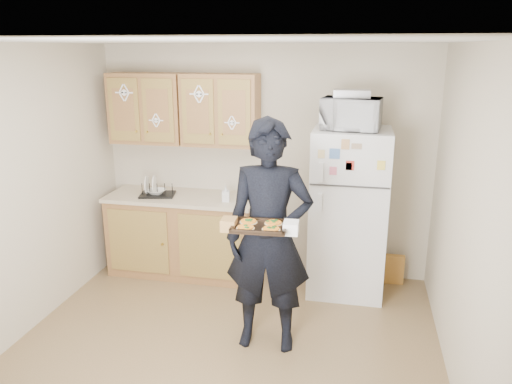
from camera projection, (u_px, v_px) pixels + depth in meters
floor at (222, 355)px, 4.14m from camera, size 3.60×3.60×0.00m
ceiling at (215, 41)px, 3.44m from camera, size 3.60×3.60×0.00m
wall_back at (264, 162)px, 5.48m from camera, size 3.60×0.04×2.50m
wall_front at (100, 346)px, 2.10m from camera, size 3.60×0.04×2.50m
wall_left at (11, 198)px, 4.15m from camera, size 0.04×3.60×2.50m
wall_right at (470, 230)px, 3.43m from camera, size 0.04×3.60×2.50m
refrigerator at (348, 212)px, 5.06m from camera, size 0.75×0.70×1.70m
base_cabinet at (184, 236)px, 5.58m from camera, size 1.60×0.60×0.86m
countertop at (182, 197)px, 5.46m from camera, size 1.64×0.64×0.04m
upper_cab_left at (148, 108)px, 5.40m from camera, size 0.80×0.33×0.75m
upper_cab_right at (221, 110)px, 5.24m from camera, size 0.80×0.33×0.75m
cereal_box at (394, 269)px, 5.37m from camera, size 0.20×0.07×0.32m
person at (269, 237)px, 4.06m from camera, size 0.73×0.50×1.95m
baking_tray at (260, 227)px, 3.73m from camera, size 0.42×0.32×0.04m
pizza_front_left at (245, 228)px, 3.67m from camera, size 0.14×0.14×0.02m
pizza_front_right at (271, 229)px, 3.64m from camera, size 0.14×0.14×0.02m
pizza_back_left at (249, 221)px, 3.80m from camera, size 0.14×0.14×0.02m
pizza_back_right at (273, 223)px, 3.77m from camera, size 0.14×0.14×0.02m
microwave at (351, 114)px, 4.74m from camera, size 0.59×0.43×0.30m
foil_pan at (352, 93)px, 4.71m from camera, size 0.35×0.25×0.07m
dish_rack at (157, 189)px, 5.44m from camera, size 0.41×0.34×0.15m
bowl at (157, 192)px, 5.45m from camera, size 0.20×0.20×0.05m
soap_bottle at (226, 194)px, 5.23m from camera, size 0.09×0.09×0.17m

